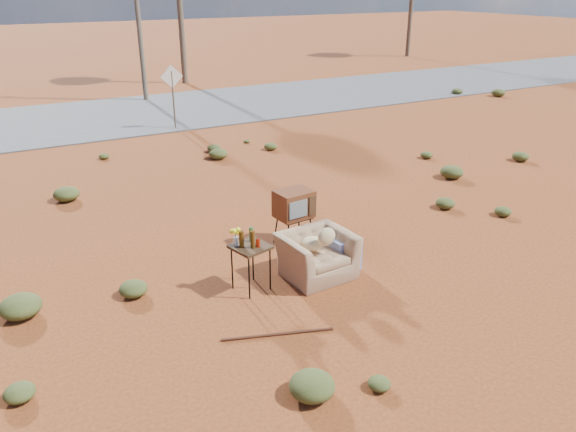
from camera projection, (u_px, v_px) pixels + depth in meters
ground at (319, 292)px, 9.40m from camera, size 140.00×140.00×0.00m
highway at (113, 116)px, 21.50m from camera, size 140.00×7.00×0.04m
armchair at (321, 248)px, 9.82m from camera, size 1.45×0.98×1.05m
tv_unit at (294, 205)px, 10.82m from camera, size 0.74×0.62×1.11m
side_table at (247, 244)px, 9.17m from camera, size 0.68×0.68×1.13m
rusty_bar at (278, 334)px, 8.24m from camera, size 1.60×0.58×0.04m
road_sign at (172, 86)px, 19.17m from camera, size 0.78×0.06×2.19m
scrub_patch at (184, 207)px, 12.53m from camera, size 17.49×8.07×0.33m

